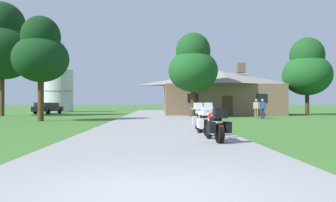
# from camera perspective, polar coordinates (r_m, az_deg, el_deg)

# --- Properties ---
(ground_plane) EXTENTS (500.00, 500.00, 0.00)m
(ground_plane) POSITION_cam_1_polar(r_m,az_deg,el_deg) (24.90, -1.92, -3.43)
(ground_plane) COLOR #386628
(asphalt_driveway) EXTENTS (6.40, 80.00, 0.06)m
(asphalt_driveway) POSITION_cam_1_polar(r_m,az_deg,el_deg) (22.90, -1.92, -3.62)
(asphalt_driveway) COLOR gray
(asphalt_driveway) RESTS_ON ground
(motorcycle_red_nearest_to_camera) EXTENTS (0.84, 2.08, 1.30)m
(motorcycle_red_nearest_to_camera) POSITION_cam_1_polar(r_m,az_deg,el_deg) (11.58, 7.90, -3.96)
(motorcycle_red_nearest_to_camera) COLOR black
(motorcycle_red_nearest_to_camera) RESTS_ON asphalt_driveway
(motorcycle_white_second_in_row) EXTENTS (0.82, 2.08, 1.30)m
(motorcycle_white_second_in_row) POSITION_cam_1_polar(r_m,az_deg,el_deg) (13.98, 6.04, -3.34)
(motorcycle_white_second_in_row) COLOR black
(motorcycle_white_second_in_row) RESTS_ON asphalt_driveway
(motorcycle_green_farthest_in_row) EXTENTS (0.72, 2.08, 1.30)m
(motorcycle_green_farthest_in_row) POSITION_cam_1_polar(r_m,az_deg,el_deg) (16.08, 5.19, -2.95)
(motorcycle_green_farthest_in_row) COLOR black
(motorcycle_green_farthest_in_row) RESTS_ON asphalt_driveway
(stone_lodge) EXTENTS (13.58, 7.85, 5.93)m
(stone_lodge) POSITION_cam_1_polar(r_m,az_deg,el_deg) (39.80, 8.73, 1.45)
(stone_lodge) COLOR brown
(stone_lodge) RESTS_ON ground
(bystander_tan_shirt_near_lodge) EXTENTS (0.52, 0.33, 1.69)m
(bystander_tan_shirt_near_lodge) POSITION_cam_1_polar(r_m,az_deg,el_deg) (31.05, 14.42, -1.06)
(bystander_tan_shirt_near_lodge) COLOR #75664C
(bystander_tan_shirt_near_lodge) RESTS_ON ground
(bystander_blue_shirt_beside_signpost) EXTENTS (0.55, 0.26, 1.69)m
(bystander_blue_shirt_beside_signpost) POSITION_cam_1_polar(r_m,az_deg,el_deg) (30.35, 15.36, -1.07)
(bystander_blue_shirt_beside_signpost) COLOR navy
(bystander_blue_shirt_beside_signpost) RESTS_ON ground
(tree_by_lodge_front) EXTENTS (4.71, 4.71, 8.06)m
(tree_by_lodge_front) POSITION_cam_1_polar(r_m,az_deg,el_deg) (33.11, 4.17, 5.93)
(tree_by_lodge_front) COLOR #422D19
(tree_by_lodge_front) RESTS_ON ground
(tree_left_far) EXTENTS (6.67, 6.67, 11.79)m
(tree_left_far) POSITION_cam_1_polar(r_m,az_deg,el_deg) (39.95, -25.72, 8.44)
(tree_left_far) COLOR #422D19
(tree_left_far) RESTS_ON ground
(tree_right_of_lodge) EXTENTS (5.47, 5.47, 8.79)m
(tree_right_of_lodge) POSITION_cam_1_polar(r_m,az_deg,el_deg) (42.31, 22.01, 4.91)
(tree_right_of_lodge) COLOR #422D19
(tree_right_of_lodge) RESTS_ON ground
(tree_left_near) EXTENTS (4.10, 4.10, 7.81)m
(tree_left_near) POSITION_cam_1_polar(r_m,az_deg,el_deg) (27.47, -20.28, 7.54)
(tree_left_near) COLOR #422D19
(tree_left_near) RESTS_ON ground
(metal_silo_distant) EXTENTS (4.41, 4.41, 7.43)m
(metal_silo_distant) POSITION_cam_1_polar(r_m,az_deg,el_deg) (54.77, -17.62, 2.16)
(metal_silo_distant) COLOR #B2B7BC
(metal_silo_distant) RESTS_ON ground
(parked_black_suv_far_left) EXTENTS (2.69, 4.87, 1.40)m
(parked_black_suv_far_left) POSITION_cam_1_polar(r_m,az_deg,el_deg) (45.21, -19.29, -1.04)
(parked_black_suv_far_left) COLOR black
(parked_black_suv_far_left) RESTS_ON ground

